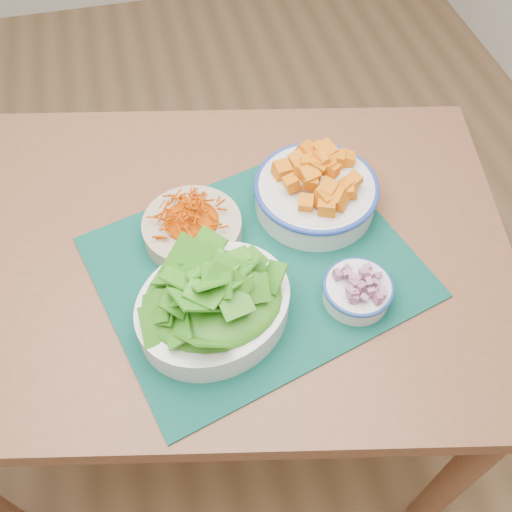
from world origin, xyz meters
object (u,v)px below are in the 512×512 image
Objects in this scene: table at (206,277)px; placemat at (256,266)px; squash_bowl at (317,185)px; onion_bowl at (358,288)px; lettuce_bowl at (213,300)px; carrot_bowl at (192,225)px.

table is 0.15m from placemat.
onion_bowl is (0.01, -0.22, -0.03)m from squash_bowl.
lettuce_bowl reaches higher than onion_bowl.
table is 2.38× the size of placemat.
squash_bowl is 0.22m from onion_bowl.
squash_bowl is at bearing 91.92° from onion_bowl.
carrot_bowl is (-0.10, 0.09, 0.03)m from placemat.
table is at bearing -64.36° from carrot_bowl.
lettuce_bowl is at bearing 175.61° from onion_bowl.
lettuce_bowl reaches higher than placemat.
lettuce_bowl is at bearing -139.50° from squash_bowl.
squash_bowl reaches higher than lettuce_bowl.
lettuce_bowl reaches higher than table.
lettuce_bowl is (-0.09, -0.09, 0.06)m from placemat.
onion_bowl is at bearing -27.68° from lettuce_bowl.
lettuce_bowl is (0.01, -0.18, 0.02)m from carrot_bowl.
lettuce_bowl is at bearing -152.01° from placemat.
onion_bowl is (0.25, -0.20, -0.00)m from carrot_bowl.
squash_bowl reaches higher than carrot_bowl.
table is at bearing 125.13° from placemat.
carrot_bowl reaches higher than table.
carrot_bowl is 1.74× the size of onion_bowl.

